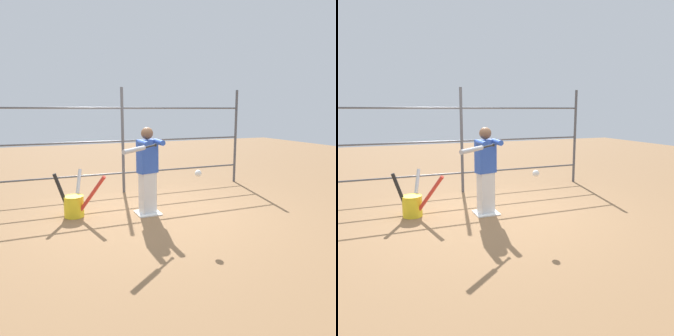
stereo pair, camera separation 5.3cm
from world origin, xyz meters
The scene contains 7 objects.
ground_plane centered at (0.00, 0.00, 0.00)m, with size 24.00×24.00×0.00m, color olive.
home_plate centered at (0.00, 0.00, 0.01)m, with size 0.40×0.40×0.02m.
fence_backstop centered at (0.00, -1.60, 1.11)m, with size 5.69×0.06×2.23m.
batter centered at (0.00, 0.01, 0.80)m, with size 0.37×0.56×1.49m.
baseball_bat_swinging centered at (0.40, 0.74, 1.22)m, with size 0.70×0.61×0.07m.
softball_in_flight centered at (-0.39, 1.09, 0.88)m, with size 0.10×0.10×0.10m.
bat_bucket centered at (1.19, -0.30, 0.22)m, with size 0.79×0.99×0.76m.
Camera 1 is at (1.75, 5.16, 1.77)m, focal length 35.00 mm.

